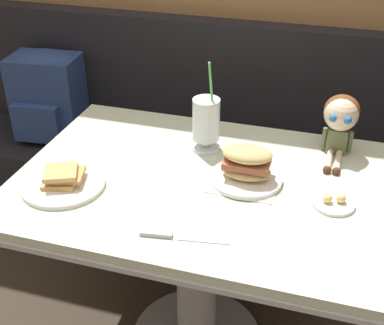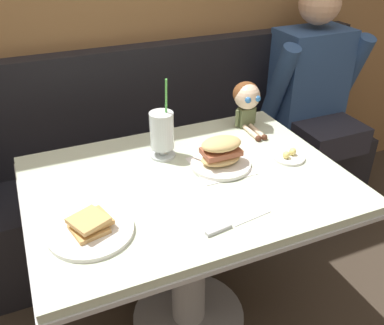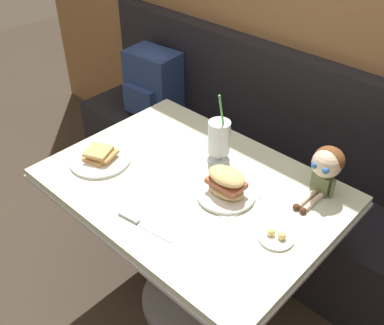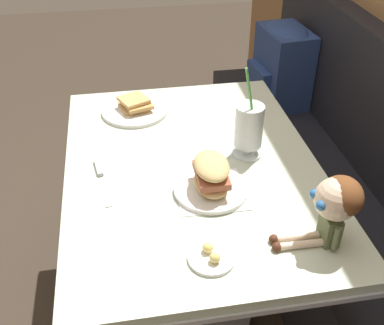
% 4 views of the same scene
% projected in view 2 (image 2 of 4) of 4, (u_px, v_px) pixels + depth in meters
% --- Properties ---
extents(booth_bench, '(2.60, 0.48, 1.00)m').
position_uv_depth(booth_bench, '(141.00, 185.00, 2.19)').
color(booth_bench, black).
rests_on(booth_bench, ground).
extents(diner_table, '(1.11, 0.81, 0.74)m').
position_uv_depth(diner_table, '(188.00, 223.00, 1.58)').
color(diner_table, beige).
rests_on(diner_table, ground).
extents(toast_plate, '(0.25, 0.25, 0.06)m').
position_uv_depth(toast_plate, '(91.00, 229.00, 1.22)').
color(toast_plate, white).
rests_on(toast_plate, diner_table).
extents(milkshake_glass, '(0.10, 0.10, 0.31)m').
position_uv_depth(milkshake_glass, '(162.00, 133.00, 1.57)').
color(milkshake_glass, silver).
rests_on(milkshake_glass, diner_table).
extents(sandwich_plate, '(0.22, 0.22, 0.12)m').
position_uv_depth(sandwich_plate, '(221.00, 155.00, 1.53)').
color(sandwich_plate, white).
rests_on(sandwich_plate, diner_table).
extents(butter_saucer, '(0.12, 0.12, 0.04)m').
position_uv_depth(butter_saucer, '(289.00, 157.00, 1.60)').
color(butter_saucer, white).
rests_on(butter_saucer, diner_table).
extents(butter_knife, '(0.24, 0.05, 0.01)m').
position_uv_depth(butter_knife, '(228.00, 226.00, 1.25)').
color(butter_knife, silver).
rests_on(butter_knife, diner_table).
extents(seated_doll, '(0.12, 0.22, 0.20)m').
position_uv_depth(seated_doll, '(247.00, 99.00, 1.77)').
color(seated_doll, '#5B6642').
rests_on(seated_doll, diner_table).
extents(diner_patron, '(0.55, 0.48, 0.81)m').
position_uv_depth(diner_patron, '(313.00, 85.00, 2.27)').
color(diner_patron, '#2D4C7F').
rests_on(diner_patron, booth_bench).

